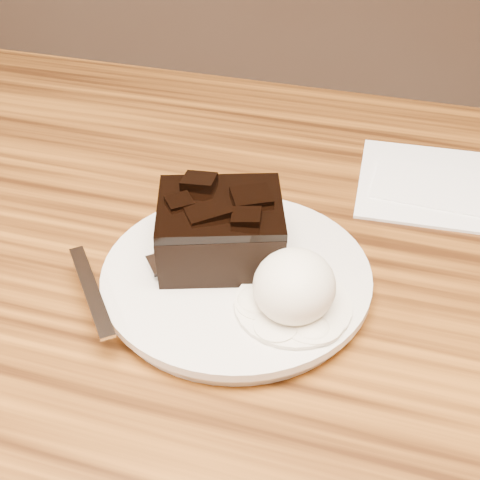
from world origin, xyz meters
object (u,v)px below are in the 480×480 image
(plate, at_px, (236,279))
(brownie, at_px, (221,233))
(napkin, at_px, (434,183))
(spoon, at_px, (171,261))
(ice_cream_scoop, at_px, (294,286))

(plate, relative_size, brownie, 2.22)
(plate, distance_m, napkin, 0.24)
(plate, distance_m, brownie, 0.04)
(spoon, bearing_deg, brownie, -3.30)
(plate, bearing_deg, napkin, 53.74)
(spoon, bearing_deg, ice_cream_scoop, -49.91)
(napkin, bearing_deg, brownie, -131.72)
(plate, height_order, ice_cream_scoop, ice_cream_scoop)
(ice_cream_scoop, height_order, spoon, ice_cream_scoop)
(brownie, bearing_deg, plate, -41.35)
(brownie, bearing_deg, spoon, -143.54)
(ice_cream_scoop, distance_m, napkin, 0.25)
(brownie, height_order, napkin, brownie)
(ice_cream_scoop, distance_m, spoon, 0.11)
(napkin, bearing_deg, spoon, -133.46)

